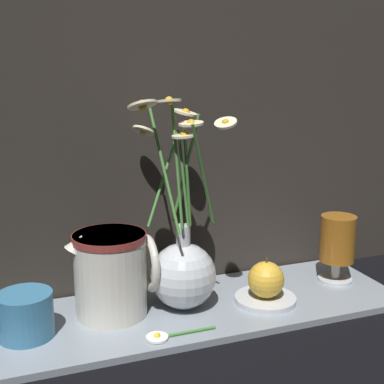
# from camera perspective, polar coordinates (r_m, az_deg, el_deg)

# --- Properties ---
(ground_plane) EXTENTS (6.00, 6.00, 0.00)m
(ground_plane) POSITION_cam_1_polar(r_m,az_deg,el_deg) (0.99, 0.32, -12.73)
(ground_plane) COLOR black
(shelf) EXTENTS (0.77, 0.24, 0.01)m
(shelf) POSITION_cam_1_polar(r_m,az_deg,el_deg) (0.99, 0.32, -12.42)
(shelf) COLOR gray
(shelf) RESTS_ON ground_plane
(backdrop_wall) EXTENTS (1.27, 0.02, 1.10)m
(backdrop_wall) POSITION_cam_1_polar(r_m,az_deg,el_deg) (1.02, -2.51, 19.77)
(backdrop_wall) COLOR #2D2823
(backdrop_wall) RESTS_ON ground_plane
(vase_with_flowers) EXTENTS (0.18, 0.18, 0.38)m
(vase_with_flowers) POSITION_cam_1_polar(r_m,az_deg,el_deg) (0.96, -0.97, -8.03)
(vase_with_flowers) COLOR silver
(vase_with_flowers) RESTS_ON shelf
(yellow_mug) EXTENTS (0.10, 0.09, 0.07)m
(yellow_mug) POSITION_cam_1_polar(r_m,az_deg,el_deg) (0.91, -17.46, -12.42)
(yellow_mug) COLOR teal
(yellow_mug) RESTS_ON shelf
(ceramic_pitcher) EXTENTS (0.15, 0.13, 0.16)m
(ceramic_pitcher) POSITION_cam_1_polar(r_m,az_deg,el_deg) (0.94, -8.51, -8.32)
(ceramic_pitcher) COLOR beige
(ceramic_pitcher) RESTS_ON shelf
(tea_glass) EXTENTS (0.07, 0.07, 0.14)m
(tea_glass) POSITION_cam_1_polar(r_m,az_deg,el_deg) (1.10, 15.26, -5.12)
(tea_glass) COLOR silver
(tea_glass) RESTS_ON shelf
(saucer_plate) EXTENTS (0.11, 0.11, 0.01)m
(saucer_plate) POSITION_cam_1_polar(r_m,az_deg,el_deg) (1.01, 7.83, -11.25)
(saucer_plate) COLOR silver
(saucer_plate) RESTS_ON shelf
(orange_fruit) EXTENTS (0.07, 0.07, 0.07)m
(orange_fruit) POSITION_cam_1_polar(r_m,az_deg,el_deg) (1.00, 7.90, -9.24)
(orange_fruit) COLOR gold
(orange_fruit) RESTS_ON saucer_plate
(loose_daisy) EXTENTS (0.12, 0.04, 0.01)m
(loose_daisy) POSITION_cam_1_polar(r_m,az_deg,el_deg) (0.88, -2.85, -15.07)
(loose_daisy) COLOR #3D7A33
(loose_daisy) RESTS_ON shelf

